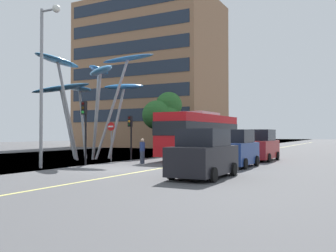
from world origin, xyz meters
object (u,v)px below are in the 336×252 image
at_px(street_lamp, 45,68).
at_px(no_entry_sign, 111,135).
at_px(car_parked_mid, 236,149).
at_px(car_parked_far, 260,146).
at_px(traffic_light_kerb_far, 130,128).
at_px(leaf_sculpture, 92,81).
at_px(car_parked_near, 204,155).
at_px(red_bus, 201,133).
at_px(pedestrian, 142,151).
at_px(traffic_light_kerb_near, 85,119).

bearing_deg(street_lamp, no_entry_sign, 88.03).
bearing_deg(car_parked_mid, car_parked_far, 89.69).
bearing_deg(no_entry_sign, traffic_light_kerb_far, 75.63).
height_order(leaf_sculpture, car_parked_near, leaf_sculpture).
bearing_deg(leaf_sculpture, car_parked_near, -30.42).
height_order(red_bus, street_lamp, street_lamp).
xyz_separation_m(leaf_sculpture, car_parked_near, (11.84, -6.95, -4.87)).
xyz_separation_m(car_parked_mid, car_parked_far, (0.03, 5.73, 0.03)).
bearing_deg(car_parked_near, traffic_light_kerb_far, 139.06).
height_order(red_bus, pedestrian, red_bus).
bearing_deg(red_bus, car_parked_far, -4.30).
xyz_separation_m(traffic_light_kerb_far, car_parked_far, (8.59, 3.78, -1.31)).
relative_size(traffic_light_kerb_near, car_parked_mid, 0.98).
relative_size(traffic_light_kerb_far, street_lamp, 0.36).
bearing_deg(traffic_light_kerb_near, pedestrian, 49.79).
bearing_deg(car_parked_near, car_parked_far, 91.63).
bearing_deg(traffic_light_kerb_far, traffic_light_kerb_near, -88.07).
height_order(car_parked_near, car_parked_far, car_parked_far).
bearing_deg(red_bus, traffic_light_kerb_near, -111.24).
relative_size(car_parked_near, street_lamp, 0.46).
relative_size(traffic_light_kerb_near, car_parked_far, 0.85).
bearing_deg(traffic_light_kerb_near, car_parked_mid, 21.73).
bearing_deg(car_parked_mid, street_lamp, -148.04).
height_order(car_parked_mid, pedestrian, car_parked_mid).
xyz_separation_m(leaf_sculpture, no_entry_sign, (2.47, -0.96, -4.06)).
bearing_deg(traffic_light_kerb_near, no_entry_sign, 100.03).
distance_m(car_parked_mid, no_entry_sign, 9.05).
xyz_separation_m(traffic_light_kerb_far, no_entry_sign, (-0.45, -1.75, -0.54)).
distance_m(red_bus, street_lamp, 13.17).
relative_size(pedestrian, no_entry_sign, 0.59).
bearing_deg(no_entry_sign, traffic_light_kerb_near, -79.97).
height_order(traffic_light_kerb_far, no_entry_sign, traffic_light_kerb_far).
height_order(traffic_light_kerb_far, car_parked_mid, traffic_light_kerb_far).
relative_size(red_bus, car_parked_mid, 2.64).
xyz_separation_m(traffic_light_kerb_far, car_parked_near, (8.92, -7.74, -1.35)).
relative_size(red_bus, pedestrian, 6.53).
bearing_deg(leaf_sculpture, car_parked_far, 21.61).
relative_size(leaf_sculpture, car_parked_near, 2.22).
bearing_deg(pedestrian, car_parked_mid, 5.09).
bearing_deg(car_parked_near, no_entry_sign, 147.41).
height_order(leaf_sculpture, pedestrian, leaf_sculpture).
distance_m(traffic_light_kerb_far, car_parked_near, 11.89).
bearing_deg(pedestrian, leaf_sculpture, 162.74).
relative_size(leaf_sculpture, car_parked_far, 2.05).
bearing_deg(leaf_sculpture, traffic_light_kerb_near, -55.49).
bearing_deg(pedestrian, car_parked_far, 46.01).
xyz_separation_m(traffic_light_kerb_far, pedestrian, (2.55, -2.48, -1.54)).
bearing_deg(no_entry_sign, pedestrian, -13.78).
bearing_deg(street_lamp, traffic_light_kerb_near, 70.97).
bearing_deg(car_parked_near, car_parked_mid, 93.54).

